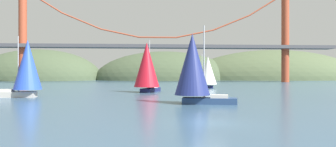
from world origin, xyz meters
name	(u,v)px	position (x,y,z in m)	size (l,w,h in m)	color
ground_plane	(210,123)	(0.00, 0.00, 0.00)	(360.00, 360.00, 0.00)	#385670
headland_left	(39,80)	(-55.00, 135.00, 0.00)	(59.72, 44.00, 29.26)	#425138
headland_center	(165,80)	(5.00, 135.00, 0.00)	(68.16, 44.00, 27.80)	#425138
headland_right	(274,80)	(60.00, 135.00, 0.00)	(88.76, 44.00, 29.78)	#4C5B3D
suspension_bridge	(158,43)	(0.00, 95.00, 14.49)	(131.65, 6.00, 33.52)	#A34228
sailboat_white_mainsail	(207,72)	(9.64, 50.66, 3.80)	(7.49, 4.52, 7.78)	#191E4C
sailboat_blue_spinnaker	(26,67)	(-21.61, 25.17, 4.35)	(6.91, 3.95, 8.79)	#B7B2A8
sailboat_crimson_sail	(147,66)	(-4.25, 35.72, 4.76)	(5.92, 8.19, 9.59)	#191E4C
sailboat_navy_sail	(194,67)	(0.96, 14.06, 4.23)	(7.54, 4.90, 8.91)	navy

